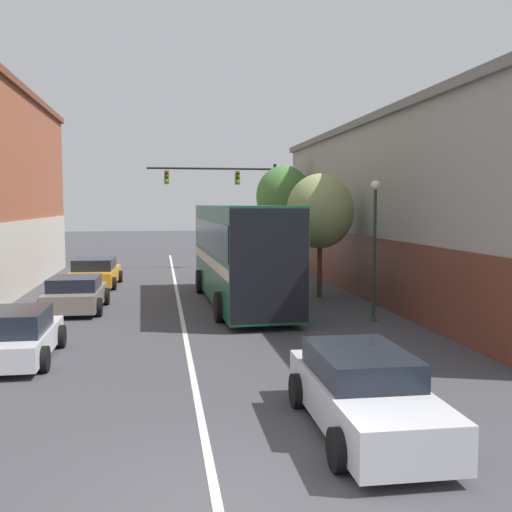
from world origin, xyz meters
name	(u,v)px	position (x,y,z in m)	size (l,w,h in m)	color
ground_plane	(218,508)	(0.00, 0.00, 0.00)	(160.00, 160.00, 0.00)	#424247
lane_center_line	(179,303)	(0.00, 16.02, 0.00)	(0.14, 44.03, 0.01)	silver
building_right_storefront	(464,205)	(12.25, 16.82, 3.78)	(9.95, 25.44, 7.32)	#9E998E
bus	(241,250)	(2.33, 15.27, 2.11)	(3.03, 10.64, 3.79)	#145133
hatchback_foreground	(364,393)	(2.68, 2.22, 0.65)	(1.97, 4.48, 1.35)	silver
parked_car_left_near	(95,273)	(-3.72, 21.38, 0.63)	(2.31, 4.41, 1.33)	orange
parked_car_left_mid	(76,294)	(-3.72, 14.79, 0.61)	(2.15, 3.93, 1.26)	slate
parked_car_left_far	(11,336)	(-4.31, 7.91, 0.61)	(2.13, 3.88, 1.29)	silver
traffic_signal_gantry	(237,193)	(3.84, 28.02, 4.50)	(7.60, 0.36, 6.21)	black
street_lamp	(375,240)	(6.21, 11.35, 2.67)	(0.32, 0.32, 4.61)	#233323
street_tree_near	(320,211)	(5.78, 16.51, 3.55)	(2.78, 2.50, 5.08)	#4C3823
street_tree_far	(284,197)	(6.11, 25.34, 4.25)	(3.10, 2.79, 5.97)	#3D2D1E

